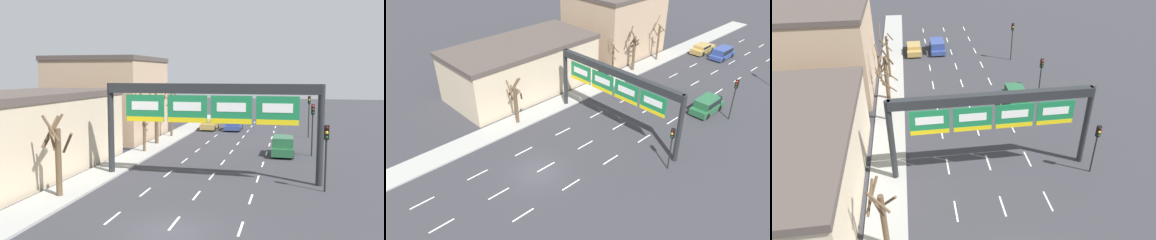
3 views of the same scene
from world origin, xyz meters
The scene contains 15 objects.
ground_plane centered at (0.00, 0.00, 0.00)m, with size 220.00×220.00×0.00m, color #333338.
sidewalk_left centered at (-8.00, 0.00, 0.07)m, with size 2.80×110.00×0.15m.
lane_dashes centered at (0.00, 13.50, 0.01)m, with size 6.72×67.00×0.01m.
sign_gantry centered at (0.00, 10.12, 5.36)m, with size 15.25×0.70×6.72m.
building_near centered at (-14.08, 9.14, 3.02)m, with size 8.73×18.20×6.02m.
building_far centered at (-15.05, 26.87, 4.63)m, with size 10.70×12.05×9.24m.
suv_blue centered at (-1.88, 36.44, 0.90)m, with size 1.98×4.39×1.61m.
suv_green centered at (4.81, 20.30, 0.96)m, with size 1.97×4.30×1.73m.
car_gold centered at (-5.06, 36.34, 0.73)m, with size 1.91×4.42×1.35m.
traffic_light_near_gantry centered at (7.34, 20.64, 3.33)m, with size 0.30×0.35×4.67m.
traffic_light_far_end centered at (7.67, 8.68, 3.03)m, with size 0.30×0.35×4.22m.
tree_bare_closest centered at (-8.25, 23.30, 3.00)m, with size 1.83×1.84×5.92m.
tree_bare_second centered at (-7.93, 18.60, 3.16)m, with size 2.01×1.44×5.73m.
tree_bare_third centered at (-7.94, 3.66, 2.72)m, with size 1.87×1.67×4.87m.
tree_bare_furthest centered at (-8.18, 28.72, 3.09)m, with size 1.56×1.55×6.21m.
Camera 2 is at (21.07, -15.27, 21.03)m, focal length 35.00 mm.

